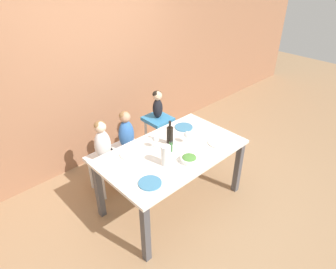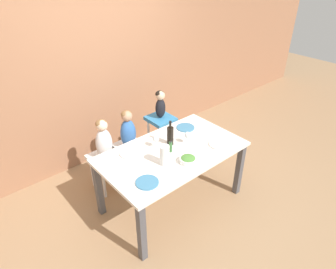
{
  "view_description": "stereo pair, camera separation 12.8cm",
  "coord_description": "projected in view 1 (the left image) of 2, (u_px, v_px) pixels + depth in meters",
  "views": [
    {
      "loc": [
        -1.93,
        -1.97,
        2.68
      ],
      "look_at": [
        0.0,
        0.07,
        0.95
      ],
      "focal_mm": 32.0,
      "sensor_mm": 36.0,
      "label": 1
    },
    {
      "loc": [
        -1.83,
        -2.06,
        2.68
      ],
      "look_at": [
        0.0,
        0.07,
        0.95
      ],
      "focal_mm": 32.0,
      "sensor_mm": 36.0,
      "label": 2
    }
  ],
  "objects": [
    {
      "name": "chair_right_highchair",
      "position": [
        158.0,
        128.0,
        4.19
      ],
      "size": [
        0.33,
        0.35,
        0.72
      ],
      "color": "silver",
      "rests_on": "ground_plane"
    },
    {
      "name": "dinner_plate_front_left",
      "position": [
        150.0,
        183.0,
        2.87
      ],
      "size": [
        0.23,
        0.23,
        0.01
      ],
      "color": "teal",
      "rests_on": "dining_table"
    },
    {
      "name": "dinner_plate_front_right",
      "position": [
        218.0,
        143.0,
        3.47
      ],
      "size": [
        0.23,
        0.23,
        0.01
      ],
      "color": "silver",
      "rests_on": "dining_table"
    },
    {
      "name": "wine_glass_far",
      "position": [
        156.0,
        139.0,
        3.34
      ],
      "size": [
        0.07,
        0.07,
        0.15
      ],
      "color": "white",
      "rests_on": "dining_table"
    },
    {
      "name": "chair_far_center",
      "position": [
        128.0,
        152.0,
        3.96
      ],
      "size": [
        0.39,
        0.42,
        0.48
      ],
      "color": "silver",
      "rests_on": "ground_plane"
    },
    {
      "name": "wall_back",
      "position": [
        95.0,
        68.0,
        3.96
      ],
      "size": [
        10.0,
        0.06,
        2.7
      ],
      "color": "#9E6B4C",
      "rests_on": "ground_plane"
    },
    {
      "name": "condiment_bottle_hot_sauce",
      "position": [
        171.0,
        146.0,
        3.3
      ],
      "size": [
        0.04,
        0.04,
        0.14
      ],
      "color": "#336633",
      "rests_on": "dining_table"
    },
    {
      "name": "person_child_left",
      "position": [
        102.0,
        141.0,
        3.58
      ],
      "size": [
        0.21,
        0.17,
        0.52
      ],
      "color": "silver",
      "rests_on": "chair_far_left"
    },
    {
      "name": "salad_bowl_large",
      "position": [
        189.0,
        159.0,
        3.15
      ],
      "size": [
        0.18,
        0.18,
        0.08
      ],
      "color": "white",
      "rests_on": "dining_table"
    },
    {
      "name": "person_child_center",
      "position": [
        126.0,
        130.0,
        3.79
      ],
      "size": [
        0.21,
        0.17,
        0.52
      ],
      "color": "#3366B2",
      "rests_on": "chair_far_center"
    },
    {
      "name": "wine_glass_near",
      "position": [
        187.0,
        135.0,
        3.43
      ],
      "size": [
        0.07,
        0.07,
        0.15
      ],
      "color": "white",
      "rests_on": "dining_table"
    },
    {
      "name": "chair_far_left",
      "position": [
        105.0,
        163.0,
        3.76
      ],
      "size": [
        0.39,
        0.42,
        0.48
      ],
      "color": "silver",
      "rests_on": "ground_plane"
    },
    {
      "name": "paper_towel_roll",
      "position": [
        166.0,
        155.0,
        3.08
      ],
      "size": [
        0.1,
        0.1,
        0.22
      ],
      "color": "white",
      "rests_on": "dining_table"
    },
    {
      "name": "person_baby_right",
      "position": [
        157.0,
        103.0,
        4.0
      ],
      "size": [
        0.15,
        0.13,
        0.39
      ],
      "color": "black",
      "rests_on": "chair_right_highchair"
    },
    {
      "name": "ground_plane",
      "position": [
        172.0,
        201.0,
        3.75
      ],
      "size": [
        14.0,
        14.0,
        0.0
      ],
      "primitive_type": "plane",
      "color": "#9E7A56"
    },
    {
      "name": "dining_table",
      "position": [
        172.0,
        158.0,
        3.4
      ],
      "size": [
        1.62,
        0.94,
        0.77
      ],
      "color": "white",
      "rests_on": "ground_plane"
    },
    {
      "name": "dinner_plate_back_left",
      "position": [
        130.0,
        154.0,
        3.28
      ],
      "size": [
        0.23,
        0.23,
        0.01
      ],
      "color": "silver",
      "rests_on": "dining_table"
    },
    {
      "name": "wine_bottle",
      "position": [
        170.0,
        135.0,
        3.4
      ],
      "size": [
        0.08,
        0.08,
        0.3
      ],
      "color": "black",
      "rests_on": "dining_table"
    },
    {
      "name": "dinner_plate_back_right",
      "position": [
        184.0,
        127.0,
        3.78
      ],
      "size": [
        0.23,
        0.23,
        0.01
      ],
      "color": "teal",
      "rests_on": "dining_table"
    }
  ]
}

